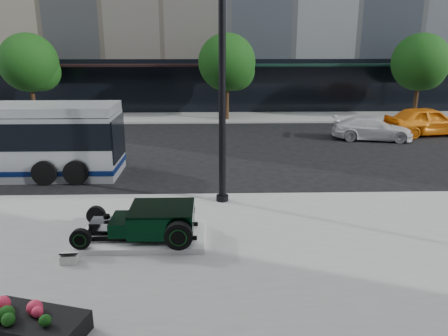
{
  "coord_description": "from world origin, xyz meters",
  "views": [
    {
      "loc": [
        -0.02,
        -16.68,
        5.44
      ],
      "look_at": [
        0.38,
        -2.44,
        1.2
      ],
      "focal_mm": 35.0,
      "sensor_mm": 36.0,
      "label": 1
    }
  ],
  "objects_px": {
    "flower_planter": "(32,324)",
    "white_sedan": "(372,129)",
    "lamppost": "(222,98)",
    "yellow_taxi": "(427,121)",
    "hot_rod": "(154,220)"
  },
  "relations": [
    {
      "from": "hot_rod",
      "to": "white_sedan",
      "type": "xyz_separation_m",
      "value": [
        10.49,
        12.64,
        -0.07
      ]
    },
    {
      "from": "hot_rod",
      "to": "flower_planter",
      "type": "height_order",
      "value": "hot_rod"
    },
    {
      "from": "white_sedan",
      "to": "yellow_taxi",
      "type": "bearing_deg",
      "value": -61.85
    },
    {
      "from": "flower_planter",
      "to": "yellow_taxi",
      "type": "bearing_deg",
      "value": 48.17
    },
    {
      "from": "hot_rod",
      "to": "white_sedan",
      "type": "distance_m",
      "value": 16.43
    },
    {
      "from": "flower_planter",
      "to": "yellow_taxi",
      "type": "height_order",
      "value": "yellow_taxi"
    },
    {
      "from": "hot_rod",
      "to": "white_sedan",
      "type": "bearing_deg",
      "value": 50.29
    },
    {
      "from": "lamppost",
      "to": "yellow_taxi",
      "type": "bearing_deg",
      "value": 41.5
    },
    {
      "from": "yellow_taxi",
      "to": "lamppost",
      "type": "bearing_deg",
      "value": 122.79
    },
    {
      "from": "hot_rod",
      "to": "yellow_taxi",
      "type": "distance_m",
      "value": 19.71
    },
    {
      "from": "yellow_taxi",
      "to": "flower_planter",
      "type": "bearing_deg",
      "value": 129.46
    },
    {
      "from": "white_sedan",
      "to": "yellow_taxi",
      "type": "xyz_separation_m",
      "value": [
        3.61,
        1.12,
        0.2
      ]
    },
    {
      "from": "hot_rod",
      "to": "yellow_taxi",
      "type": "relative_size",
      "value": 0.66
    },
    {
      "from": "lamppost",
      "to": "white_sedan",
      "type": "height_order",
      "value": "lamppost"
    },
    {
      "from": "flower_planter",
      "to": "white_sedan",
      "type": "height_order",
      "value": "white_sedan"
    }
  ]
}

